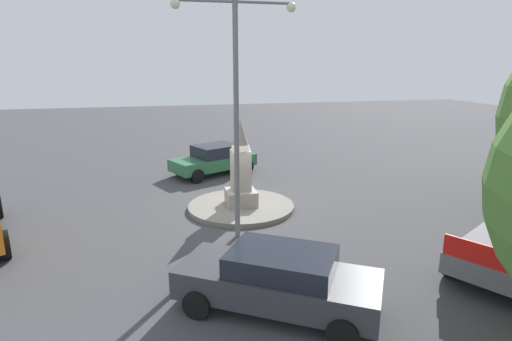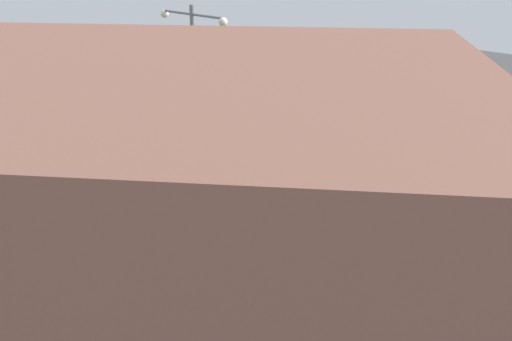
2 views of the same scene
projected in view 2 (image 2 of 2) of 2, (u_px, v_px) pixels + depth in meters
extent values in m
plane|color=#424244|center=(264.00, 204.00, 24.05)|extent=(80.00, 80.00, 0.00)
cylinder|color=gray|center=(264.00, 202.00, 24.02)|extent=(4.02, 4.02, 0.17)
cube|color=#9E9687|center=(264.00, 193.00, 23.89)|extent=(1.10, 1.10, 0.57)
cube|color=#9E9687|center=(264.00, 166.00, 23.55)|extent=(0.68, 0.68, 1.53)
cone|color=#9E9687|center=(264.00, 132.00, 23.11)|extent=(0.75, 0.75, 1.11)
cylinder|color=slate|center=(195.00, 116.00, 21.76)|extent=(0.16, 0.16, 7.37)
cylinder|color=slate|center=(178.00, 12.00, 21.24)|extent=(1.65, 0.08, 0.08)
cylinder|color=slate|center=(207.00, 16.00, 20.04)|extent=(1.65, 0.08, 0.08)
sphere|color=#F2EACC|center=(165.00, 14.00, 21.88)|extent=(0.28, 0.28, 0.28)
sphere|color=#F2EACC|center=(223.00, 22.00, 19.48)|extent=(0.28, 0.28, 0.28)
cube|color=#2D6B42|center=(355.00, 159.00, 27.29)|extent=(4.51, 3.37, 0.57)
cube|color=#1E232D|center=(359.00, 146.00, 27.04)|extent=(2.54, 2.33, 0.56)
cylinder|color=black|center=(315.00, 166.00, 27.21)|extent=(0.67, 0.47, 0.64)
cylinder|color=black|center=(329.00, 155.00, 28.71)|extent=(0.67, 0.47, 0.64)
cylinder|color=black|center=(383.00, 176.00, 26.05)|extent=(0.67, 0.47, 0.64)
cylinder|color=black|center=(393.00, 164.00, 27.55)|extent=(0.67, 0.47, 0.64)
cube|color=#38383D|center=(88.00, 233.00, 20.15)|extent=(4.69, 3.83, 0.65)
cube|color=#1E232D|center=(86.00, 217.00, 19.87)|extent=(2.77, 2.55, 0.48)
cylinder|color=black|center=(112.00, 263.00, 18.89)|extent=(0.66, 0.53, 0.64)
cylinder|color=black|center=(53.00, 267.00, 18.68)|extent=(0.66, 0.53, 0.64)
cylinder|color=black|center=(120.00, 221.00, 21.82)|extent=(0.66, 0.53, 0.64)
cylinder|color=black|center=(68.00, 223.00, 21.62)|extent=(0.66, 0.53, 0.64)
cube|color=orange|center=(94.00, 137.00, 28.03)|extent=(2.39, 2.32, 1.68)
cube|color=slate|center=(135.00, 137.00, 30.43)|extent=(3.01, 4.03, 0.35)
cube|color=red|center=(158.00, 120.00, 31.73)|extent=(1.74, 0.68, 0.50)
cylinder|color=black|center=(109.00, 160.00, 27.74)|extent=(0.55, 0.89, 0.84)
cylinder|color=black|center=(77.00, 153.00, 28.65)|extent=(0.55, 0.89, 0.84)
cylinder|color=black|center=(165.00, 138.00, 30.89)|extent=(0.55, 0.89, 0.84)
cylinder|color=black|center=(135.00, 133.00, 31.80)|extent=(0.55, 0.89, 0.84)
cube|color=gray|center=(340.00, 318.00, 14.29)|extent=(2.76, 2.81, 1.79)
cube|color=slate|center=(214.00, 317.00, 15.51)|extent=(4.71, 3.94, 0.52)
cube|color=red|center=(137.00, 283.00, 16.02)|extent=(1.07, 1.79, 0.50)
cylinder|color=black|center=(353.00, 329.00, 15.48)|extent=(0.87, 0.66, 0.84)
cylinder|color=black|center=(187.00, 296.00, 16.94)|extent=(0.87, 0.66, 0.84)
cylinder|color=black|center=(147.00, 339.00, 15.06)|extent=(0.87, 0.66, 0.84)
sphere|color=#4C7F33|center=(485.00, 228.00, 12.39)|extent=(4.22, 4.22, 4.22)
cylinder|color=brown|center=(56.00, 307.00, 14.31)|extent=(0.32, 0.32, 3.06)
sphere|color=#4C7F33|center=(41.00, 182.00, 13.32)|extent=(4.14, 4.14, 4.14)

